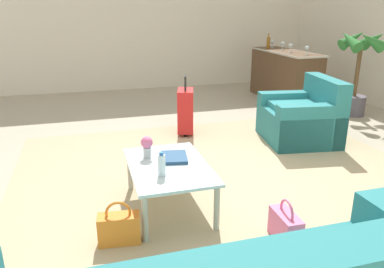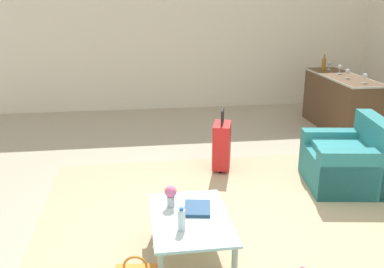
% 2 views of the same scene
% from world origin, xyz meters
% --- Properties ---
extents(ground_plane, '(12.00, 12.00, 0.00)m').
position_xyz_m(ground_plane, '(0.00, 0.00, 0.00)').
color(ground_plane, '#A89E89').
extents(wall_left, '(0.12, 8.00, 3.10)m').
position_xyz_m(wall_left, '(-5.06, 0.00, 1.55)').
color(wall_left, silver).
rests_on(wall_left, ground).
extents(area_rug, '(5.20, 4.40, 0.01)m').
position_xyz_m(area_rug, '(0.60, 0.20, 0.00)').
color(area_rug, tan).
rests_on(area_rug, ground).
extents(armchair, '(1.09, 1.02, 0.86)m').
position_xyz_m(armchair, '(-0.89, 1.67, 0.30)').
color(armchair, teal).
rests_on(armchair, ground).
extents(coffee_table, '(1.02, 0.68, 0.42)m').
position_xyz_m(coffee_table, '(0.40, -0.50, 0.37)').
color(coffee_table, silver).
rests_on(coffee_table, ground).
extents(water_bottle, '(0.06, 0.06, 0.20)m').
position_xyz_m(water_bottle, '(0.60, -0.60, 0.52)').
color(water_bottle, silver).
rests_on(water_bottle, coffee_table).
extents(coffee_table_book, '(0.33, 0.28, 0.03)m').
position_xyz_m(coffee_table_book, '(0.28, -0.42, 0.44)').
color(coffee_table_book, navy).
rests_on(coffee_table_book, coffee_table).
extents(flower_vase, '(0.11, 0.11, 0.21)m').
position_xyz_m(flower_vase, '(0.18, -0.65, 0.55)').
color(flower_vase, '#B2B7BC').
rests_on(flower_vase, coffee_table).
extents(bar_console, '(1.85, 0.61, 0.96)m').
position_xyz_m(bar_console, '(-3.10, 2.60, 0.49)').
color(bar_console, '#513823').
rests_on(bar_console, ground).
extents(wine_glass_leftmost, '(0.08, 0.08, 0.15)m').
position_xyz_m(wine_glass_leftmost, '(-3.73, 2.64, 1.07)').
color(wine_glass_leftmost, silver).
rests_on(wine_glass_leftmost, bar_console).
extents(wine_glass_left_of_centre, '(0.08, 0.08, 0.15)m').
position_xyz_m(wine_glass_left_of_centre, '(-3.31, 2.64, 1.07)').
color(wine_glass_left_of_centre, silver).
rests_on(wine_glass_left_of_centre, bar_console).
extents(wine_glass_right_of_centre, '(0.08, 0.08, 0.15)m').
position_xyz_m(wine_glass_right_of_centre, '(-2.89, 2.57, 1.07)').
color(wine_glass_right_of_centre, silver).
rests_on(wine_glass_right_of_centre, bar_console).
extents(wine_glass_rightmost, '(0.08, 0.08, 0.15)m').
position_xyz_m(wine_glass_rightmost, '(-2.47, 2.64, 1.07)').
color(wine_glass_rightmost, silver).
rests_on(wine_glass_rightmost, bar_console).
extents(wine_bottle_amber, '(0.07, 0.07, 0.30)m').
position_xyz_m(wine_bottle_amber, '(-3.62, 2.49, 1.07)').
color(wine_bottle_amber, brown).
rests_on(wine_bottle_amber, bar_console).
extents(suitcase_red, '(0.45, 0.32, 0.85)m').
position_xyz_m(suitcase_red, '(-1.60, 0.20, 0.36)').
color(suitcase_red, red).
rests_on(suitcase_red, ground).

